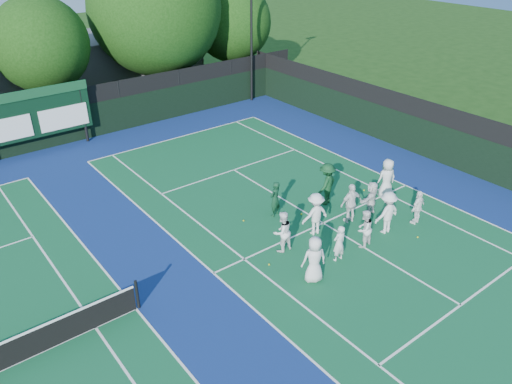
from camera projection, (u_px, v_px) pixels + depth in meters
ground at (341, 234)px, 20.12m from camera, size 120.00×120.00×0.00m
court_apron at (201, 279)px, 17.58m from camera, size 34.00×32.00×0.01m
near_court at (323, 223)px, 20.81m from camera, size 11.05×23.85×0.01m
back_fence at (53, 123)px, 27.32m from camera, size 34.00×0.08×3.00m
divider_fence_right at (453, 142)px, 25.02m from camera, size 0.08×32.00×3.00m
scoreboard at (33, 114)px, 26.09m from camera, size 6.00×0.21×3.55m
clubhouse at (71, 69)px, 34.71m from camera, size 18.00×6.00×4.00m
light_pole_right at (251, 6)px, 32.02m from camera, size 1.20×0.30×10.12m
tree_c at (44, 47)px, 28.89m from camera, size 5.49×5.49×7.58m
tree_d at (157, 11)px, 32.31m from camera, size 8.59×8.59×10.44m
tree_e at (233, 24)px, 36.26m from camera, size 5.67×5.67×7.49m
tennis_ball_0 at (269, 264)px, 18.27m from camera, size 0.07×0.07×0.07m
tennis_ball_1 at (364, 190)px, 23.29m from camera, size 0.07×0.07×0.07m
tennis_ball_2 at (418, 237)px, 19.85m from camera, size 0.07×0.07×0.07m
tennis_ball_3 at (244, 221)px, 20.94m from camera, size 0.07×0.07×0.07m
tennis_ball_4 at (301, 214)px, 21.40m from camera, size 0.07×0.07×0.07m
player_front_0 at (314, 259)px, 17.12m from camera, size 1.02×0.86×1.77m
player_front_1 at (339, 243)px, 18.24m from camera, size 0.56×0.38×1.47m
player_front_2 at (364, 229)px, 19.01m from camera, size 0.85×0.71×1.56m
player_front_3 at (387, 213)px, 19.82m from camera, size 1.21×0.74×1.81m
player_front_4 at (418, 207)px, 20.49m from camera, size 0.92×0.46×1.51m
player_back_0 at (282, 232)px, 18.73m from camera, size 0.82×0.64×1.68m
player_back_1 at (315, 214)px, 19.74m from camera, size 1.25×0.83×1.80m
player_back_2 at (351, 203)px, 20.53m from camera, size 1.09×0.61×1.76m
player_back_3 at (371, 198)px, 21.12m from camera, size 1.49×0.83×1.53m
player_back_4 at (387, 178)px, 22.39m from camera, size 1.04×0.83×1.86m
coach_left at (275, 199)px, 21.00m from camera, size 0.67×0.54×1.60m
coach_right at (327, 184)px, 21.82m from camera, size 1.41×1.06×1.95m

